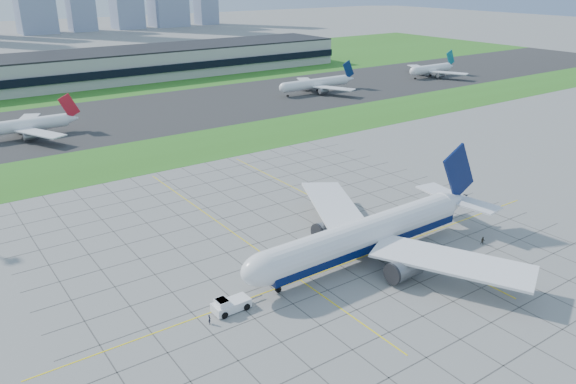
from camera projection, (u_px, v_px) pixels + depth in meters
name	position (u px, v px, depth m)	size (l,w,h in m)	color
ground	(334.00, 261.00, 114.66)	(1400.00, 1400.00, 0.00)	gray
grass_median	(158.00, 153.00, 183.12)	(700.00, 35.00, 0.04)	#306A1E
asphalt_taxiway	(103.00, 120.00, 224.95)	(700.00, 75.00, 0.04)	#383838
grass_far	(38.00, 80.00, 308.64)	(700.00, 145.00, 0.04)	#306A1E
apron_markings	(303.00, 241.00, 123.32)	(120.00, 130.00, 0.03)	#474744
terminal	(123.00, 65.00, 308.12)	(260.00, 43.00, 15.80)	#B7B7B2
airliner	(366.00, 235.00, 113.75)	(63.37, 64.22, 19.95)	white
pushback_tug	(229.00, 305.00, 97.52)	(9.80, 3.54, 2.72)	white
crew_near	(210.00, 319.00, 93.97)	(0.64, 0.42, 1.75)	black
crew_far	(483.00, 241.00, 121.47)	(0.88, 0.68, 1.80)	black
distant_jet_1	(28.00, 125.00, 199.78)	(32.82, 42.66, 14.08)	white
distant_jet_2	(316.00, 83.00, 274.23)	(43.40, 42.66, 14.08)	white
distant_jet_3	(432.00, 69.00, 315.50)	(33.33, 42.66, 14.08)	white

